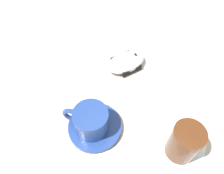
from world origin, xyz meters
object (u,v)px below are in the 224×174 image
Objects in this scene: drinking_glass at (184,142)px; saucer at (95,127)px; coffee_cup at (90,120)px; computer_mouse at (126,62)px.

saucer is at bearing 24.68° from drinking_glass.
coffee_cup is (0.01, 0.01, 0.03)m from saucer.
computer_mouse is 1.45× the size of drinking_glass.
computer_mouse reaches higher than saucer.
computer_mouse is (0.07, -0.19, 0.01)m from saucer.
coffee_cup is at bearing 106.98° from computer_mouse.
drinking_glass is (-0.17, -0.08, 0.04)m from saucer.
drinking_glass is at bearing -155.32° from saucer.
saucer is 0.19m from drinking_glass.
computer_mouse is at bearing -73.02° from coffee_cup.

